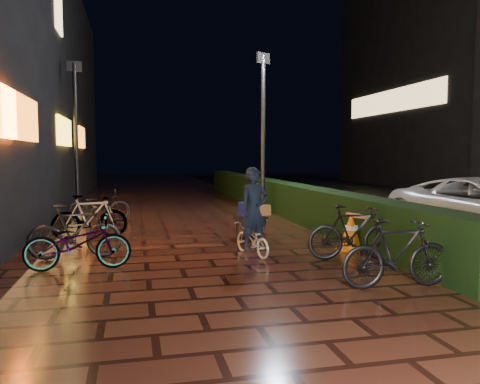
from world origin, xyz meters
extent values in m
plane|color=#381911|center=(0.00, 0.00, 0.00)|extent=(80.00, 80.00, 0.00)
cube|color=black|center=(3.30, 8.00, 0.50)|extent=(0.70, 20.00, 1.00)
cube|color=orange|center=(-3.45, 3.00, 2.60)|extent=(0.08, 3.00, 0.90)
cube|color=yellow|center=(-3.45, 9.00, 2.60)|extent=(0.08, 2.80, 0.90)
cube|color=orange|center=(-3.45, 14.00, 2.60)|extent=(0.08, 2.20, 0.90)
cube|color=#FFD88C|center=(-3.45, 8.50, 6.20)|extent=(0.06, 1.20, 1.20)
cube|color=black|center=(17.50, 18.00, 7.00)|extent=(8.00, 14.00, 14.00)
cube|color=#FFD88C|center=(13.45, 18.00, 5.00)|extent=(0.06, 10.00, 1.30)
cylinder|color=black|center=(2.59, 6.90, 2.44)|extent=(0.17, 0.17, 4.87)
cube|color=black|center=(2.59, 6.90, 4.78)|extent=(0.46, 0.26, 0.33)
cylinder|color=black|center=(-3.05, 8.56, 2.35)|extent=(0.14, 0.14, 4.70)
cube|color=black|center=(-3.05, 8.56, 4.61)|extent=(0.46, 0.14, 0.32)
imported|color=silver|center=(0.82, 1.30, 0.30)|extent=(0.69, 1.21, 0.60)
imported|color=black|center=(0.84, 1.21, 0.87)|extent=(0.64, 0.50, 1.53)
cube|color=brown|center=(1.02, 1.24, 0.84)|extent=(0.29, 0.18, 0.20)
cone|color=#E35C0B|center=(3.26, 0.05, 0.37)|extent=(0.46, 0.46, 0.73)
cone|color=orange|center=(2.83, 1.34, 0.37)|extent=(0.46, 0.46, 0.73)
cube|color=#F9420D|center=(3.26, 0.05, 0.02)|extent=(0.50, 0.50, 0.03)
cube|color=#E2590B|center=(2.83, 1.34, 0.02)|extent=(0.50, 0.50, 0.03)
cube|color=#E83F0D|center=(3.04, 0.70, 0.69)|extent=(0.57, 1.52, 0.07)
cube|color=black|center=(1.26, 3.15, 0.44)|extent=(0.75, 0.68, 0.04)
cylinder|color=black|center=(1.10, 2.88, 0.21)|extent=(0.04, 0.04, 0.42)
cylinder|color=black|center=(1.56, 3.05, 0.21)|extent=(0.04, 0.04, 0.42)
cylinder|color=black|center=(0.96, 3.25, 0.21)|extent=(0.04, 0.04, 0.42)
cylinder|color=black|center=(1.42, 3.43, 0.21)|extent=(0.04, 0.04, 0.42)
cube|color=#0B0F9B|center=(1.26, 3.15, 0.63)|extent=(0.55, 0.51, 0.33)
cylinder|color=black|center=(1.16, 2.94, 0.61)|extent=(0.19, 0.49, 1.07)
imported|color=black|center=(-2.20, 0.87, 0.44)|extent=(1.69, 0.62, 0.88)
imported|color=black|center=(-2.26, 6.53, 0.44)|extent=(1.73, 0.74, 0.88)
imported|color=black|center=(-2.34, 1.74, 0.49)|extent=(1.65, 0.55, 0.98)
imported|color=black|center=(-2.26, 3.75, 0.49)|extent=(1.68, 0.72, 0.98)
imported|color=black|center=(2.48, 0.55, 0.49)|extent=(1.68, 0.72, 0.98)
imported|color=black|center=(2.27, -1.23, 0.49)|extent=(1.65, 0.53, 0.98)
camera|label=1|loc=(-1.29, -7.00, 1.86)|focal=35.00mm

